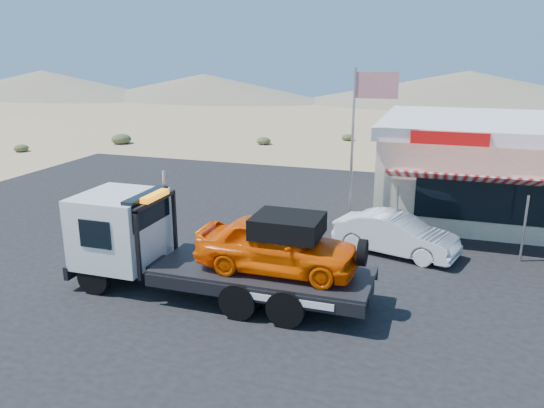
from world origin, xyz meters
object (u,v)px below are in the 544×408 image
(jerky_store, at_px, (510,167))
(flagpole, at_px, (359,133))
(white_sedan, at_px, (396,234))
(tow_truck, at_px, (210,244))

(jerky_store, height_order, flagpole, flagpole)
(white_sedan, bearing_deg, flagpole, 58.70)
(white_sedan, height_order, flagpole, flagpole)
(tow_truck, relative_size, white_sedan, 2.04)
(tow_truck, bearing_deg, white_sedan, 46.24)
(white_sedan, height_order, jerky_store, jerky_store)
(tow_truck, bearing_deg, jerky_store, 52.32)
(tow_truck, bearing_deg, flagpole, 65.83)
(flagpole, bearing_deg, jerky_store, 38.79)
(tow_truck, xyz_separation_m, white_sedan, (4.57, 4.77, -0.81))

